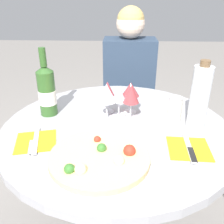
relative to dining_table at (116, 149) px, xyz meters
name	(u,v)px	position (x,y,z in m)	size (l,w,h in m)	color
dining_table	(116,149)	(0.00, 0.00, 0.00)	(0.98, 0.98, 0.74)	#B2B2B7
chair_behind_diner	(128,106)	(0.07, 0.85, -0.18)	(0.40, 0.40, 0.90)	#ADADB2
seated_diner	(128,103)	(0.07, 0.71, -0.08)	(0.36, 0.44, 1.17)	#28384C
pizza_large	(100,157)	(-0.05, -0.25, 0.14)	(0.35, 0.35, 0.05)	#E5C17F
wine_bottle	(47,91)	(-0.32, 0.10, 0.24)	(0.08, 0.08, 0.31)	#2D5623
tall_carafe	(199,97)	(0.33, 0.00, 0.26)	(0.08, 0.08, 0.29)	silver
sugar_shaker	(175,109)	(0.25, 0.06, 0.18)	(0.06, 0.06, 0.11)	silver
wine_glass_center	(119,95)	(0.01, 0.09, 0.23)	(0.07, 0.07, 0.14)	silver
wine_glass_front_right	(131,95)	(0.06, 0.06, 0.24)	(0.07, 0.07, 0.16)	silver
wine_glass_front_left	(107,93)	(-0.04, 0.06, 0.25)	(0.08, 0.08, 0.17)	silver
wine_glass_back_left	(108,90)	(-0.04, 0.13, 0.23)	(0.07, 0.07, 0.15)	silver
wine_glass_back_right	(131,90)	(0.06, 0.13, 0.24)	(0.08, 0.08, 0.15)	silver
place_setting_left	(36,142)	(-0.31, -0.15, 0.13)	(0.18, 0.19, 0.01)	gold
place_setting_right	(189,149)	(0.27, -0.17, 0.13)	(0.16, 0.19, 0.01)	gold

